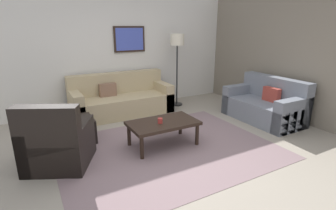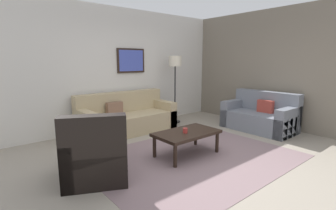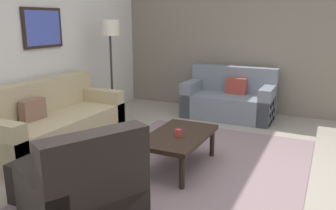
# 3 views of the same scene
# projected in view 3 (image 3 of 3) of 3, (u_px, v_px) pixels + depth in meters

# --- Properties ---
(ground_plane) EXTENTS (8.00, 8.00, 0.00)m
(ground_plane) POSITION_uv_depth(u_px,v_px,m) (191.00, 169.00, 4.04)
(ground_plane) COLOR gray
(rear_partition) EXTENTS (6.00, 0.12, 2.80)m
(rear_partition) POSITION_uv_depth(u_px,v_px,m) (18.00, 42.00, 4.79)
(rear_partition) COLOR silver
(rear_partition) RESTS_ON ground_plane
(stone_feature_panel) EXTENTS (0.12, 5.20, 2.80)m
(stone_feature_panel) POSITION_uv_depth(u_px,v_px,m) (252.00, 37.00, 6.33)
(stone_feature_panel) COLOR slate
(stone_feature_panel) RESTS_ON ground_plane
(area_rug) EXTENTS (3.31, 2.54, 0.01)m
(area_rug) POSITION_uv_depth(u_px,v_px,m) (191.00, 169.00, 4.04)
(area_rug) COLOR slate
(area_rug) RESTS_ON ground_plane
(couch_main) EXTENTS (2.15, 0.90, 0.88)m
(couch_main) POSITION_uv_depth(u_px,v_px,m) (50.00, 124.00, 4.81)
(couch_main) COLOR tan
(couch_main) RESTS_ON ground_plane
(couch_loveseat) EXTENTS (0.86, 1.56, 0.88)m
(couch_loveseat) POSITION_uv_depth(u_px,v_px,m) (230.00, 100.00, 6.22)
(couch_loveseat) COLOR slate
(couch_loveseat) RESTS_ON ground_plane
(armchair_leather) EXTENTS (1.07, 1.07, 0.95)m
(armchair_leather) POSITION_uv_depth(u_px,v_px,m) (85.00, 204.00, 2.70)
(armchair_leather) COLOR black
(armchair_leather) RESTS_ON ground_plane
(ottoman) EXTENTS (0.56, 0.56, 0.40)m
(ottoman) POSITION_uv_depth(u_px,v_px,m) (50.00, 179.00, 3.36)
(ottoman) COLOR black
(ottoman) RESTS_ON ground_plane
(coffee_table) EXTENTS (1.10, 0.64, 0.41)m
(coffee_table) POSITION_uv_depth(u_px,v_px,m) (178.00, 138.00, 4.03)
(coffee_table) COLOR black
(coffee_table) RESTS_ON ground_plane
(cup) EXTENTS (0.08, 0.08, 0.08)m
(cup) POSITION_uv_depth(u_px,v_px,m) (179.00, 133.00, 3.93)
(cup) COLOR #B2332D
(cup) RESTS_ON coffee_table
(lamp_standing) EXTENTS (0.32, 0.32, 1.71)m
(lamp_standing) POSITION_uv_depth(u_px,v_px,m) (110.00, 38.00, 5.74)
(lamp_standing) COLOR black
(lamp_standing) RESTS_ON ground_plane
(framed_artwork) EXTENTS (0.74, 0.04, 0.58)m
(framed_artwork) POSITION_uv_depth(u_px,v_px,m) (43.00, 28.00, 5.04)
(framed_artwork) COLOR black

